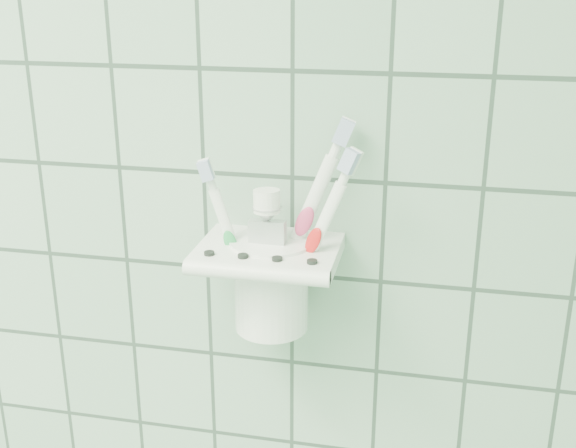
# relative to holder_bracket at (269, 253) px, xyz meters

# --- Properties ---
(holder_bracket) EXTENTS (0.14, 0.11, 0.04)m
(holder_bracket) POSITION_rel_holder_bracket_xyz_m (0.00, 0.00, 0.00)
(holder_bracket) COLOR white
(holder_bracket) RESTS_ON wall_back
(cup) EXTENTS (0.08, 0.08, 0.10)m
(cup) POSITION_rel_holder_bracket_xyz_m (0.00, 0.00, -0.03)
(cup) COLOR white
(cup) RESTS_ON holder_bracket
(toothbrush_pink) EXTENTS (0.05, 0.02, 0.18)m
(toothbrush_pink) POSITION_rel_holder_bracket_xyz_m (-0.01, -0.00, 0.01)
(toothbrush_pink) COLOR white
(toothbrush_pink) RESTS_ON cup
(toothbrush_blue) EXTENTS (0.08, 0.02, 0.20)m
(toothbrush_blue) POSITION_rel_holder_bracket_xyz_m (0.01, -0.01, 0.03)
(toothbrush_blue) COLOR white
(toothbrush_blue) RESTS_ON cup
(toothbrush_orange) EXTENTS (0.08, 0.04, 0.22)m
(toothbrush_orange) POSITION_rel_holder_bracket_xyz_m (-0.01, 0.01, 0.04)
(toothbrush_orange) COLOR white
(toothbrush_orange) RESTS_ON cup
(toothpaste_tube) EXTENTS (0.04, 0.03, 0.14)m
(toothpaste_tube) POSITION_rel_holder_bracket_xyz_m (0.00, -0.01, 0.01)
(toothpaste_tube) COLOR silver
(toothpaste_tube) RESTS_ON cup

